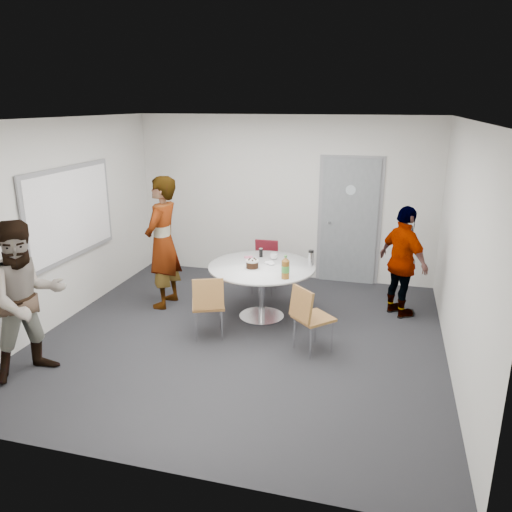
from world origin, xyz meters
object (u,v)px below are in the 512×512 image
(chair_near_left, at_px, (208,301))
(chair_far, at_px, (265,261))
(table, at_px, (263,273))
(person_main, at_px, (163,243))
(person_right, at_px, (403,262))
(door, at_px, (349,222))
(whiteboard, at_px, (71,213))
(chair_near_right, at_px, (308,313))
(person_left, at_px, (27,300))

(chair_near_left, bearing_deg, chair_far, 59.63)
(table, height_order, person_main, person_main)
(table, xyz_separation_m, person_right, (1.83, 0.60, 0.13))
(person_main, xyz_separation_m, person_right, (3.34, 0.51, -0.17))
(door, xyz_separation_m, chair_far, (-1.22, -0.76, -0.54))
(whiteboard, relative_size, person_right, 1.22)
(person_main, height_order, person_right, person_main)
(chair_near_right, relative_size, chair_far, 1.03)
(chair_near_right, height_order, person_main, person_main)
(chair_near_right, distance_m, chair_far, 2.14)
(door, distance_m, table, 2.10)
(whiteboard, height_order, person_main, whiteboard)
(chair_near_right, relative_size, person_right, 0.53)
(chair_far, distance_m, person_right, 2.14)
(table, height_order, chair_near_right, table)
(whiteboard, height_order, chair_near_left, whiteboard)
(table, bearing_deg, chair_near_left, -122.06)
(chair_near_left, relative_size, person_left, 0.48)
(table, xyz_separation_m, chair_near_left, (-0.50, -0.80, -0.15))
(table, height_order, person_right, person_right)
(whiteboard, relative_size, chair_far, 2.36)
(whiteboard, distance_m, chair_near_right, 3.49)
(door, bearing_deg, person_right, -55.09)
(whiteboard, height_order, table, whiteboard)
(person_main, bearing_deg, chair_near_left, 50.18)
(chair_near_left, bearing_deg, person_right, 8.79)
(whiteboard, bearing_deg, person_right, 13.56)
(door, distance_m, chair_near_left, 3.05)
(door, relative_size, chair_near_left, 2.53)
(chair_far, height_order, person_left, person_left)
(chair_near_right, bearing_deg, person_main, -158.15)
(person_left, bearing_deg, person_right, -23.28)
(chair_near_right, bearing_deg, door, 129.16)
(chair_near_left, bearing_deg, person_left, -162.76)
(door, height_order, person_main, door)
(person_right, bearing_deg, table, 68.71)
(door, height_order, whiteboard, door)
(person_right, bearing_deg, door, -4.43)
(chair_far, relative_size, person_right, 0.52)
(door, xyz_separation_m, person_right, (0.85, -1.22, -0.24))
(chair_near_right, relative_size, person_main, 0.44)
(whiteboard, xyz_separation_m, chair_near_left, (2.08, -0.34, -0.94))
(chair_near_left, distance_m, chair_near_right, 1.27)
(chair_near_left, relative_size, chair_near_right, 1.00)
(door, relative_size, chair_far, 2.63)
(table, bearing_deg, whiteboard, -169.74)
(door, bearing_deg, person_main, -145.21)
(chair_near_right, height_order, person_left, person_left)
(table, height_order, chair_far, table)
(chair_near_right, distance_m, person_left, 3.12)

